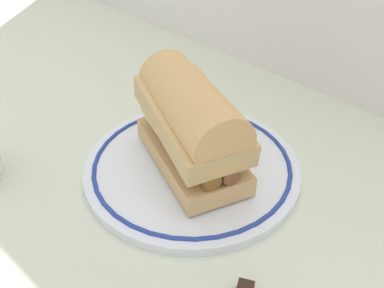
% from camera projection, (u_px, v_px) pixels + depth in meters
% --- Properties ---
extents(ground_plane, '(1.50, 1.50, 0.00)m').
position_uv_depth(ground_plane, '(170.00, 182.00, 0.57)').
color(ground_plane, beige).
extents(plate, '(0.28, 0.28, 0.01)m').
position_uv_depth(plate, '(192.00, 167.00, 0.59)').
color(plate, white).
rests_on(plate, ground_plane).
extents(sausage_sandwich, '(0.19, 0.14, 0.12)m').
position_uv_depth(sausage_sandwich, '(192.00, 123.00, 0.54)').
color(sausage_sandwich, tan).
rests_on(sausage_sandwich, plate).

